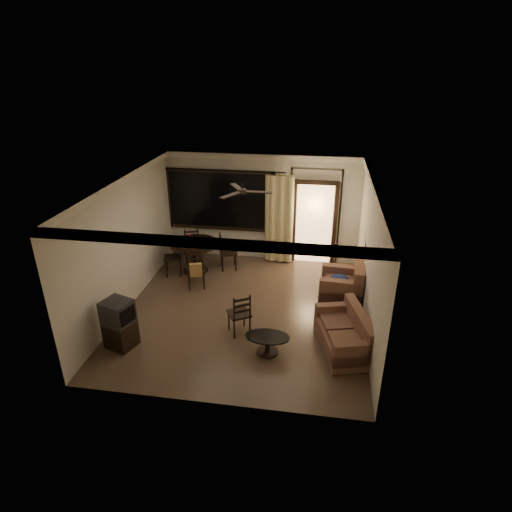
% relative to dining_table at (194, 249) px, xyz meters
% --- Properties ---
extents(ground, '(5.50, 5.50, 0.00)m').
position_rel_dining_table_xyz_m(ground, '(1.56, -1.69, -0.60)').
color(ground, '#7F6651').
rests_on(ground, ground).
extents(room_shell, '(5.50, 6.70, 5.50)m').
position_rel_dining_table_xyz_m(room_shell, '(2.16, 0.08, 1.23)').
color(room_shell, beige).
rests_on(room_shell, ground).
extents(dining_table, '(1.22, 1.22, 0.98)m').
position_rel_dining_table_xyz_m(dining_table, '(0.00, 0.00, 0.00)').
color(dining_table, black).
rests_on(dining_table, ground).
extents(dining_chair_west, '(0.53, 0.53, 0.95)m').
position_rel_dining_table_xyz_m(dining_chair_west, '(-0.48, -0.26, -0.32)').
color(dining_chair_west, black).
rests_on(dining_chair_west, ground).
extents(dining_chair_east, '(0.53, 0.53, 0.95)m').
position_rel_dining_table_xyz_m(dining_chair_east, '(0.79, 0.26, -0.32)').
color(dining_chair_east, black).
rests_on(dining_chair_east, ground).
extents(dining_chair_south, '(0.53, 0.56, 0.95)m').
position_rel_dining_table_xyz_m(dining_chair_south, '(0.26, -0.82, -0.30)').
color(dining_chair_south, black).
rests_on(dining_chair_south, ground).
extents(dining_chair_north, '(0.53, 0.53, 0.95)m').
position_rel_dining_table_xyz_m(dining_chair_north, '(-0.25, 0.60, -0.32)').
color(dining_chair_north, black).
rests_on(dining_chair_north, ground).
extents(tv_cabinet, '(0.62, 0.59, 0.96)m').
position_rel_dining_table_xyz_m(tv_cabinet, '(-0.49, -3.25, -0.12)').
color(tv_cabinet, black).
rests_on(tv_cabinet, ground).
extents(sofa, '(1.10, 1.57, 0.76)m').
position_rel_dining_table_xyz_m(sofa, '(3.67, -2.72, -0.30)').
color(sofa, '#492622').
rests_on(sofa, ground).
extents(armchair, '(0.98, 0.98, 0.92)m').
position_rel_dining_table_xyz_m(armchair, '(3.67, -1.01, -0.22)').
color(armchair, '#492622').
rests_on(armchair, ground).
extents(coffee_table, '(0.82, 0.49, 0.36)m').
position_rel_dining_table_xyz_m(coffee_table, '(2.25, -3.03, -0.36)').
color(coffee_table, black).
rests_on(coffee_table, ground).
extents(side_chair, '(0.55, 0.55, 0.90)m').
position_rel_dining_table_xyz_m(side_chair, '(1.62, -2.49, -0.33)').
color(side_chair, black).
rests_on(side_chair, ground).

